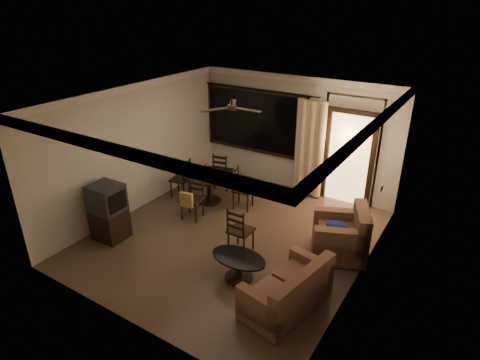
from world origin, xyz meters
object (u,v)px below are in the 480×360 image
Objects in this scene: sofa at (289,292)px; side_chair at (240,238)px; armchair at (343,237)px; coffee_table at (239,264)px; tv_cabinet at (108,212)px; dining_chair_east at (243,196)px; dining_table at (209,180)px; dining_chair_north at (223,177)px; dining_chair_south at (192,206)px; dining_chair_west at (181,186)px.

sofa is 1.67× the size of side_chair.
armchair is 1.88m from side_chair.
sofa is 1.59× the size of coffee_table.
tv_cabinet is 2.64m from side_chair.
tv_cabinet is at bearing -178.35° from armchair.
side_chair is (0.88, -1.50, -0.00)m from dining_chair_east.
dining_table is 0.94× the size of tv_cabinet.
dining_chair_north is 3.61m from coffee_table.
dining_table is 3.38m from armchair.
coffee_table is at bearing 118.07° from dining_chair_north.
tv_cabinet is at bearing -107.44° from dining_table.
dining_table is 1.15× the size of side_chair.
dining_chair_south is 0.60× the size of sofa.
side_chair is at bearing -38.22° from dining_table.
dining_table is at bearing 90.14° from dining_chair_north.
tv_cabinet is at bearing -10.95° from dining_chair_west.
dining_chair_south is 3.22m from armchair.
dining_chair_east is 2.55m from coffee_table.
side_chair is at bearing 53.24° from dining_chair_west.
sofa is (3.00, -1.41, 0.01)m from dining_chair_south.
coffee_table is at bearing -42.24° from dining_chair_south.
dining_chair_west reaches higher than sofa.
dining_chair_north is 2.81m from side_chair.
tv_cabinet is 1.23× the size of side_chair.
armchair is at bearing -151.76° from side_chair.
side_chair is at bearing 19.66° from tv_cabinet.
armchair is at bearing 52.36° from coffee_table.
sofa is at bearing -35.51° from dining_table.
dining_chair_west and dining_chair_east have the same top height.
dining_chair_east is at bearing 90.72° from dining_chair_west.
armchair reaches higher than dining_chair_east.
dining_chair_west is at bearing 152.96° from armchair.
dining_chair_west is at bearing 146.28° from coffee_table.
dining_chair_west is 1.00× the size of dining_chair_south.
dining_chair_east reaches higher than sofa.
tv_cabinet is at bearing -168.11° from sofa.
tv_cabinet is (-1.55, -2.47, 0.30)m from dining_chair_east.
dining_chair_north is 1.01× the size of side_chair.
dining_chair_south is at bearing 165.77° from sofa.
armchair is (4.08, 1.88, -0.19)m from tv_cabinet.
dining_chair_west reaches higher than side_chair.
dining_chair_north is at bearing 46.76° from dining_chair_east.
armchair is at bearing -7.46° from dining_table.
coffee_table is (-1.24, -1.61, -0.10)m from armchair.
dining_chair_south is 1.00× the size of dining_chair_north.
sofa reaches higher than coffee_table.
tv_cabinet reaches higher than dining_chair_west.
dining_table is 1.14× the size of dining_chair_west.
dining_chair_east is 0.77× the size of armchair.
armchair reaches higher than dining_chair_west.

